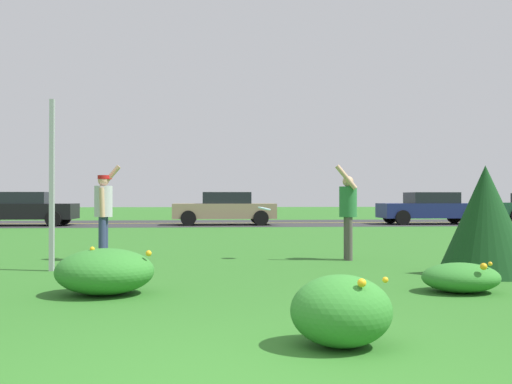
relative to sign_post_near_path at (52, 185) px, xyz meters
name	(u,v)px	position (x,y,z in m)	size (l,w,h in m)	color
ground_plane	(212,243)	(2.68, 5.71, -1.42)	(120.00, 120.00, 0.00)	#2D6B23
highway_strip	(211,223)	(2.68, 17.78, -1.41)	(120.00, 7.69, 0.01)	#2D2D30
highway_center_stripe	(211,223)	(2.68, 17.78, -1.41)	(120.00, 0.16, 0.00)	yellow
daylily_clump_mid_left	(105,271)	(1.29, -2.46, -1.13)	(1.22, 1.08, 0.60)	#337F2D
daylily_clump_front_center	(341,311)	(3.65, -5.22, -1.12)	(0.83, 0.77, 0.59)	#337F2D
daylily_clump_mid_right	(461,277)	(5.79, -2.65, -1.23)	(1.00, 0.82, 0.41)	#337F2D
sign_post_near_path	(52,185)	(0.00, 0.00, 0.00)	(0.07, 0.10, 2.83)	#93969B
evergreen_shrub_side	(486,220)	(6.89, -1.08, -0.56)	(1.48, 1.48, 1.71)	#143D19
person_thrower_red_cap_gray_shirt	(104,208)	(0.57, 1.54, -0.41)	(0.47, 0.50, 1.85)	#B2B2B7
person_catcher_green_shirt	(348,209)	(5.27, 1.26, -0.44)	(0.47, 0.50, 1.84)	#287038
frisbee_pale_blue	(264,209)	(3.67, 1.54, -0.42)	(0.25, 0.25, 0.09)	#ADD6E5
car_navy_center_left	(430,208)	(12.65, 16.05, -0.68)	(4.50, 2.00, 1.45)	navy
car_tan_center_right	(225,208)	(3.30, 16.05, -0.68)	(4.50, 2.00, 1.45)	#937F60
car_black_rightmost	(22,209)	(-5.42, 16.05, -0.68)	(4.50, 2.00, 1.45)	black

